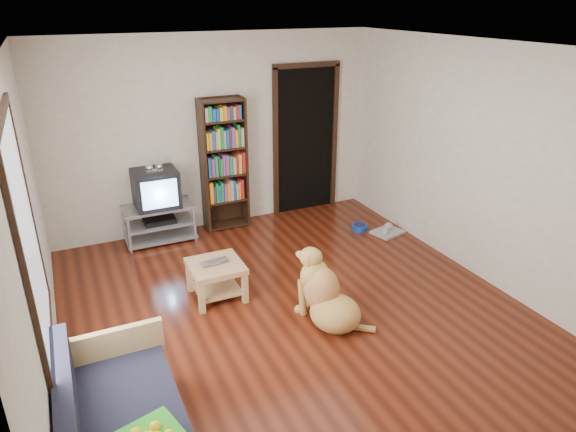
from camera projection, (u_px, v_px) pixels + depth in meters
name	position (u px, v px, depth m)	size (l,w,h in m)	color
ground	(295.00, 310.00, 5.31)	(5.00, 5.00, 0.00)	#591F0F
ceiling	(296.00, 47.00, 4.29)	(5.00, 5.00, 0.00)	white
wall_back	(215.00, 134.00, 6.89)	(4.50, 4.50, 0.00)	silver
wall_front	(499.00, 343.00, 2.71)	(4.50, 4.50, 0.00)	silver
wall_left	(31.00, 236.00, 3.93)	(5.00, 5.00, 0.00)	silver
wall_right	(479.00, 163.00, 5.67)	(5.00, 5.00, 0.00)	silver
laptop	(216.00, 264.00, 5.37)	(0.30, 0.19, 0.02)	silver
dog_bowl	(359.00, 227.00, 7.13)	(0.22, 0.22, 0.08)	navy
grey_rag	(388.00, 232.00, 7.05)	(0.40, 0.32, 0.03)	#A9A9A9
window	(28.00, 237.00, 3.44)	(0.03, 1.46, 1.70)	white
doorway	(305.00, 137.00, 7.46)	(1.03, 0.05, 2.19)	black
tv_stand	(159.00, 222.00, 6.73)	(0.90, 0.45, 0.50)	#99999E
crt_tv	(155.00, 187.00, 6.57)	(0.55, 0.52, 0.58)	black
bookshelf	(223.00, 158.00, 6.89)	(0.60, 0.30, 1.80)	black
coffee_table	(216.00, 274.00, 5.45)	(0.55, 0.55, 0.40)	tan
dog	(326.00, 296.00, 5.04)	(0.63, 0.85, 0.76)	tan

